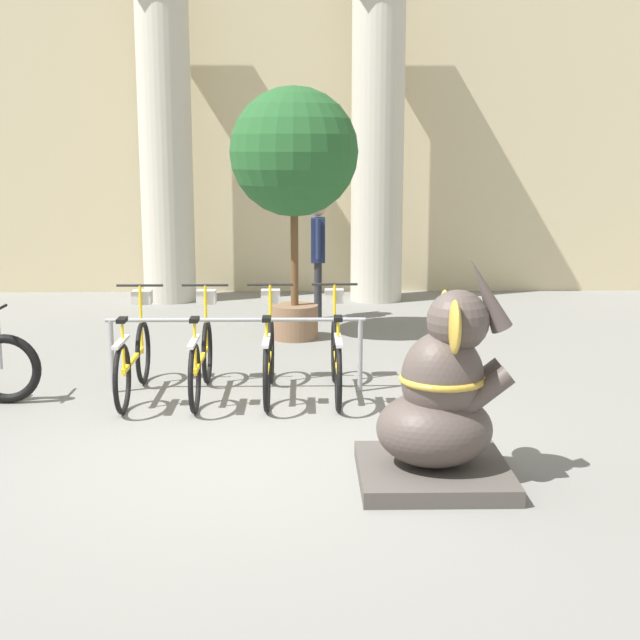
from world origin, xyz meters
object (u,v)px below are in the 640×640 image
at_px(bicycle_1, 202,356).
at_px(potted_tree, 294,158).
at_px(elephant_statue, 441,406).
at_px(bicycle_0, 134,357).
at_px(bicycle_3, 336,355).
at_px(bicycle_2, 269,355).
at_px(person_pedestrian, 318,248).

bearing_deg(bicycle_1, potted_tree, 71.80).
relative_size(elephant_statue, potted_tree, 0.53).
bearing_deg(bicycle_0, bicycle_3, 1.23).
bearing_deg(bicycle_2, elephant_statue, -60.42).
xyz_separation_m(bicycle_1, bicycle_3, (1.35, 0.04, 0.00)).
xyz_separation_m(elephant_statue, person_pedestrian, (-0.81, 6.44, 0.47)).
bearing_deg(potted_tree, bicycle_0, -119.76).
xyz_separation_m(person_pedestrian, potted_tree, (-0.32, -1.32, 1.28)).
distance_m(person_pedestrian, potted_tree, 1.87).
height_order(bicycle_0, bicycle_2, same).
xyz_separation_m(elephant_statue, potted_tree, (-1.13, 5.12, 1.75)).
bearing_deg(bicycle_3, bicycle_1, -178.44).
bearing_deg(bicycle_0, bicycle_2, 1.56).
bearing_deg(potted_tree, bicycle_1, -108.20).
relative_size(bicycle_2, person_pedestrian, 1.02).
bearing_deg(potted_tree, bicycle_2, -94.87).
xyz_separation_m(bicycle_2, elephant_statue, (1.36, -2.40, 0.17)).
relative_size(bicycle_1, potted_tree, 0.55).
bearing_deg(elephant_statue, person_pedestrian, 97.13).
bearing_deg(bicycle_1, bicycle_2, 2.53).
bearing_deg(person_pedestrian, bicycle_1, -106.79).
bearing_deg(person_pedestrian, elephant_statue, -82.87).
bearing_deg(bicycle_2, potted_tree, 85.13).
bearing_deg(bicycle_3, bicycle_2, -179.41).
relative_size(bicycle_1, elephant_statue, 1.04).
distance_m(bicycle_3, potted_tree, 3.36).
distance_m(bicycle_0, bicycle_3, 2.02).
relative_size(elephant_statue, person_pedestrian, 0.98).
bearing_deg(elephant_statue, bicycle_3, 105.95).
bearing_deg(bicycle_0, elephant_statue, -41.09).
distance_m(bicycle_3, person_pedestrian, 4.09).
distance_m(bicycle_1, potted_tree, 3.48).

